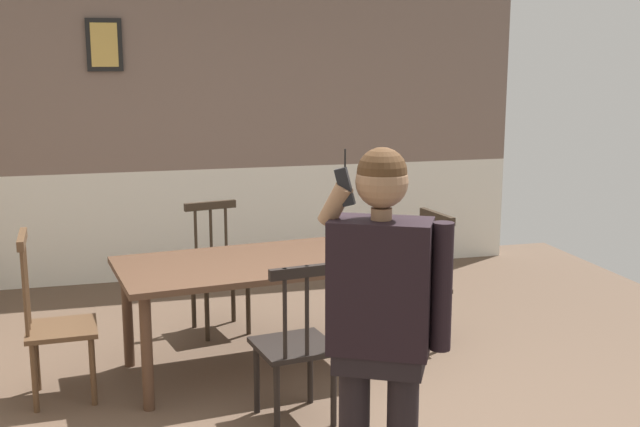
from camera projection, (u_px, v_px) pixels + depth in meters
The scene contains 7 objects.
room_back_partition at pixel (216, 141), 7.52m from camera, with size 5.96×0.17×2.69m.
dining_table at pixel (251, 273), 5.27m from camera, with size 1.84×1.15×0.76m.
chair_near_window at pixel (54, 323), 4.85m from camera, with size 0.44×0.44×1.06m.
chair_by_doorway at pixel (297, 344), 4.53m from camera, with size 0.49×0.49×0.98m.
chair_at_table_head at pixel (417, 283), 5.78m from camera, with size 0.48×0.48×0.98m.
chair_opposite_corner at pixel (218, 271), 6.09m from camera, with size 0.48×0.48×0.99m.
person_figure at pixel (381, 313), 3.43m from camera, with size 0.54×0.41×1.72m.
Camera 1 is at (-0.97, -4.10, 2.10)m, focal length 44.60 mm.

